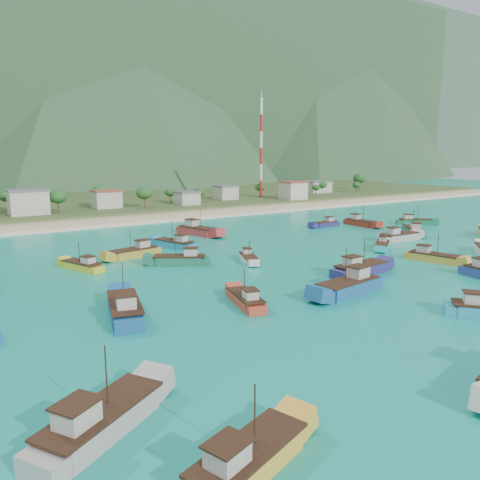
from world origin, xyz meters
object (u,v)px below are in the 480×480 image
boat_16 (360,270)px  boat_3 (325,224)px  boat_31 (181,261)px  boat_26 (100,423)px  boat_24 (198,231)px  boat_4 (414,231)px  boat_32 (433,258)px  boat_5 (175,245)px  boat_10 (246,301)px  boat_8 (415,222)px  boat_19 (361,223)px  boat_20 (83,266)px  boat_22 (125,310)px  boat_33 (349,287)px  radio_tower (261,148)px  boat_18 (382,246)px  boat_23 (248,259)px  boat_9 (134,253)px  boat_0 (247,462)px  boat_21 (399,237)px

boat_16 → boat_3: bearing=140.2°
boat_16 → boat_31: (-23.09, 24.04, -0.10)m
boat_26 → boat_24: bearing=115.6°
boat_4 → boat_32: boat_4 is taller
boat_5 → boat_26: boat_26 is taller
boat_3 → boat_32: boat_32 is taller
boat_3 → boat_10: boat_10 is taller
boat_8 → boat_19: bearing=-75.5°
boat_20 → boat_24: bearing=8.8°
boat_22 → boat_33: (32.12, -8.56, 0.01)m
radio_tower → boat_4: (-19.06, -94.95, -22.27)m
radio_tower → boat_18: 112.59m
boat_8 → boat_16: bearing=-22.3°
radio_tower → boat_16: 133.05m
boat_23 → radio_tower: bearing=-104.8°
boat_24 → boat_4: bearing=132.2°
boat_31 → radio_tower: bearing=-10.0°
boat_3 → boat_9: bearing=93.7°
boat_20 → boat_26: bearing=-125.7°
boat_20 → boat_24: boat_24 is taller
boat_20 → boat_31: 17.91m
boat_0 → boat_10: 34.97m
radio_tower → boat_8: bearing=-92.6°
boat_9 → boat_16: bearing=-152.1°
boat_19 → boat_26: (-94.99, -61.02, 0.14)m
boat_0 → boat_22: size_ratio=0.87×
boat_22 → boat_24: 62.02m
boat_16 → boat_23: boat_16 is taller
boat_32 → boat_5: bearing=-62.9°
boat_9 → boat_18: bearing=-124.8°
boat_32 → boat_23: bearing=-49.1°
radio_tower → boat_3: size_ratio=4.59×
boat_16 → boat_31: bearing=-138.9°
boat_3 → boat_21: bearing=174.7°
boat_10 → boat_21: boat_21 is taller
boat_18 → boat_31: (-44.44, 10.95, 0.22)m
boat_16 → boat_19: boat_16 is taller
boat_4 → boat_8: (15.18, 10.98, -0.13)m
boat_16 → boat_26: 57.04m
boat_18 → radio_tower: bearing=-56.4°
boat_26 → radio_tower: bearing=108.9°
boat_24 → radio_tower: bearing=-151.0°
boat_23 → boat_10: bearing=77.1°
boat_3 → boat_33: 65.91m
boat_23 → boat_26: boat_26 is taller
boat_5 → boat_20: 24.37m
boat_26 → boat_32: (72.15, 21.41, -0.22)m
boat_9 → boat_23: size_ratio=1.35×
boat_16 → boat_26: bearing=-69.8°
radio_tower → boat_9: (-89.87, -80.51, -22.31)m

